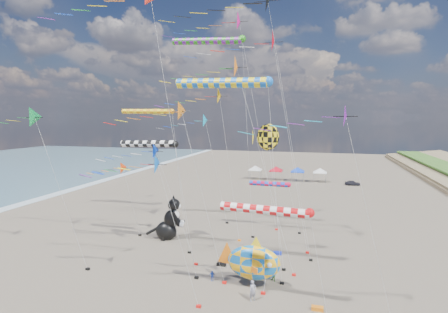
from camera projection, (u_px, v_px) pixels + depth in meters
delta_kite_0 at (194, 123)px, 48.49m from camera, size 11.07×2.08×15.40m
delta_kite_1 at (267, 4)px, 34.40m from camera, size 15.31×3.07×27.62m
delta_kite_2 at (110, 171)px, 43.77m from camera, size 8.66×1.62×9.29m
delta_kite_3 at (265, 42)px, 36.80m from camera, size 13.68×2.45×24.18m
delta_kite_4 at (209, 98)px, 40.90m from camera, size 10.76×2.16×18.44m
delta_kite_5 at (176, 114)px, 30.55m from camera, size 10.77×1.97×16.34m
delta_kite_6 at (236, 22)px, 44.40m from camera, size 14.99×2.66×28.36m
delta_kite_7 at (29, 120)px, 33.81m from camera, size 13.52×2.12×15.87m
delta_kite_8 at (140, 169)px, 27.22m from camera, size 10.16×1.74×11.98m
delta_kite_9 at (143, 155)px, 35.26m from camera, size 11.35×1.86×12.28m
delta_kite_10 at (144, 1)px, 30.48m from camera, size 14.31×2.48×26.38m
delta_kite_11 at (320, 122)px, 23.86m from camera, size 10.71×1.68×15.69m
delta_kite_12 at (242, 69)px, 31.84m from camera, size 11.66×2.23×20.53m
windsock_0 at (226, 84)px, 30.34m from camera, size 9.94×0.92×18.17m
windsock_1 at (271, 184)px, 44.69m from camera, size 6.68×0.65×6.58m
windsock_2 at (151, 144)px, 37.85m from camera, size 8.02×0.77×12.27m
windsock_3 at (269, 211)px, 26.10m from camera, size 8.39×0.72×8.18m
windsock_4 at (150, 112)px, 49.03m from camera, size 9.23×0.72×15.95m
windsock_5 at (210, 42)px, 41.80m from camera, size 10.46×0.87×24.29m
angelfish_kite at (266, 138)px, 34.80m from camera, size 3.74×3.02×14.09m
cat_inflatable at (168, 218)px, 42.27m from camera, size 4.34×3.03×5.32m
fish_inflatable at (253, 262)px, 30.17m from camera, size 6.25×2.96×4.60m
person_adult at (253, 291)px, 28.05m from camera, size 0.73×0.72×1.69m
child_green at (273, 275)px, 31.45m from camera, size 0.70×0.66×1.15m
child_blue at (212, 276)px, 31.51m from camera, size 0.62×0.40×0.97m
kite_bag_0 at (278, 253)px, 37.67m from camera, size 0.90×0.44×0.30m
kite_bag_1 at (221, 264)px, 34.81m from camera, size 0.90×0.44×0.30m
kite_bag_2 at (317, 308)px, 26.73m from camera, size 0.90×0.44×0.30m
tent_row at (287, 167)px, 81.55m from camera, size 19.20×4.20×3.80m
parked_car at (353, 183)px, 76.11m from camera, size 3.29×1.57×1.09m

